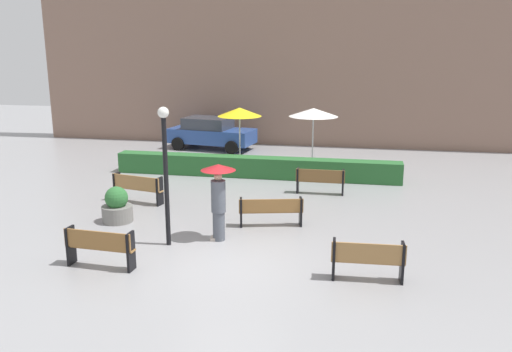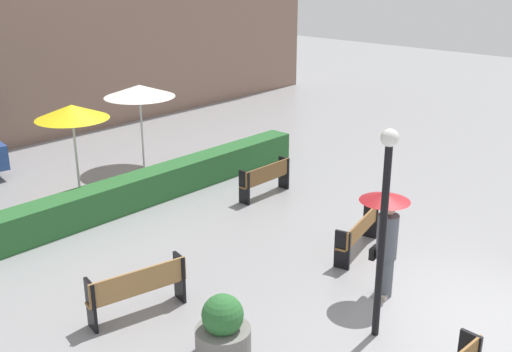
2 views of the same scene
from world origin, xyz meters
TOP-DOWN VIEW (x-y plane):
  - ground_plane at (0.00, 0.00)m, footprint 60.00×60.00m
  - bench_mid_center at (0.55, 2.79)m, footprint 1.83×0.73m
  - bench_far_left at (-4.11, 4.25)m, footprint 1.81×0.71m
  - bench_near_right at (3.19, -0.35)m, footprint 1.59×0.42m
  - bench_back_row at (1.67, 6.43)m, footprint 1.68×0.34m
  - bench_near_left at (-2.84, -0.81)m, footprint 1.67×0.43m
  - pedestrian_with_umbrella at (-0.62, 1.49)m, footprint 0.91×0.91m
  - planter_pot at (-3.91, 2.35)m, footprint 0.89×0.89m
  - lamp_post at (-1.80, 0.87)m, footprint 0.28×0.28m
  - patio_umbrella_yellow at (-1.89, 9.63)m, footprint 1.80×1.80m
  - patio_umbrella_white at (1.02, 10.77)m, footprint 2.06×2.06m
  - hedge_strip at (-1.00, 8.40)m, footprint 11.16×0.70m
  - building_facade at (0.00, 16.00)m, footprint 28.00×1.20m
  - parked_car at (-4.29, 13.70)m, footprint 4.42×2.49m

SIDE VIEW (x-z plane):
  - ground_plane at x=0.00m, z-range 0.00..0.00m
  - hedge_strip at x=-1.00m, z-range 0.00..0.80m
  - planter_pot at x=-3.91m, z-range -0.08..0.97m
  - bench_mid_center at x=0.55m, z-range 0.08..0.90m
  - bench_back_row at x=1.67m, z-range 0.08..0.96m
  - bench_near_right at x=3.19m, z-range 0.08..0.97m
  - bench_far_left at x=-4.11m, z-range 0.08..1.00m
  - bench_near_left at x=-2.84m, z-range 0.09..1.01m
  - parked_car at x=-4.29m, z-range 0.03..1.60m
  - pedestrian_with_umbrella at x=-0.62m, z-range 0.27..2.30m
  - lamp_post at x=-1.80m, z-range 0.43..3.98m
  - patio_umbrella_white at x=1.02m, z-range 1.06..3.53m
  - patio_umbrella_yellow at x=-1.89m, z-range 1.10..3.66m
  - building_facade at x=0.00m, z-range 0.00..9.58m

